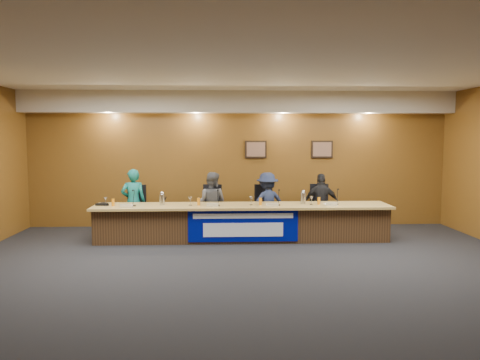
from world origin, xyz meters
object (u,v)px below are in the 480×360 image
object	(u,v)px
carafe_left	(162,200)
office_chair_c	(267,211)
office_chair_b	(212,212)
panelist_d	(321,203)
speakerphone	(103,204)
banner	(243,226)
office_chair_d	(320,211)
carafe_right	(303,198)
office_chair_a	(134,212)
dais_body	(242,223)
panelist_c	(267,203)
panelist_a	(133,202)
panelist_b	(212,203)

from	to	relation	value
carafe_left	office_chair_c	bearing A→B (deg)	18.49
office_chair_b	office_chair_c	distance (m)	1.23
panelist_d	carafe_left	bearing A→B (deg)	17.72
panelist_d	office_chair_b	world-z (taller)	panelist_d
carafe_left	speakerphone	world-z (taller)	carafe_left
office_chair_c	carafe_left	xyz separation A→B (m)	(-2.24, -0.75, 0.38)
banner	office_chair_d	world-z (taller)	banner
banner	office_chair_c	size ratio (longest dim) A/B	4.58
office_chair_b	carafe_right	world-z (taller)	carafe_right
panelist_d	speakerphone	xyz separation A→B (m)	(-4.66, -0.65, 0.11)
carafe_left	carafe_right	distance (m)	2.93
office_chair_a	dais_body	bearing A→B (deg)	-11.33
office_chair_a	office_chair_b	distance (m)	1.72
office_chair_b	carafe_right	xyz separation A→B (m)	(1.92, -0.74, 0.39)
banner	carafe_left	world-z (taller)	carafe_left
panelist_c	speakerphone	distance (m)	3.51
banner	panelist_a	size ratio (longest dim) A/B	1.51
banner	carafe_left	xyz separation A→B (m)	(-1.66, 0.41, 0.48)
panelist_b	carafe_right	world-z (taller)	panelist_b
panelist_c	panelist_d	distance (m)	1.22
office_chair_a	carafe_right	distance (m)	3.74
banner	office_chair_c	world-z (taller)	banner
panelist_a	panelist_b	distance (m)	1.72
panelist_b	panelist_d	size ratio (longest dim) A/B	1.03
office_chair_b	panelist_c	bearing A→B (deg)	-1.05
panelist_c	carafe_left	bearing A→B (deg)	-1.65
panelist_c	speakerphone	xyz separation A→B (m)	(-3.45, -0.65, 0.09)
office_chair_a	carafe_left	bearing A→B (deg)	-40.48
dais_body	panelist_d	bearing A→B (deg)	19.64
panelist_c	dais_body	bearing A→B (deg)	29.80
office_chair_b	speakerphone	size ratio (longest dim) A/B	1.50
dais_body	speakerphone	size ratio (longest dim) A/B	18.75
carafe_right	panelist_d	bearing A→B (deg)	50.71
dais_body	office_chair_a	xyz separation A→B (m)	(-2.36, 0.74, 0.13)
panelist_a	office_chair_c	distance (m)	2.96
panelist_c	office_chair_c	size ratio (longest dim) A/B	2.84
dais_body	panelist_a	distance (m)	2.48
office_chair_a	panelist_d	bearing A→B (deg)	4.76
panelist_d	carafe_right	size ratio (longest dim) A/B	5.61
dais_body	panelist_a	bearing A→B (deg)	164.77
panelist_c	office_chair_b	distance (m)	1.25
dais_body	speakerphone	xyz separation A→B (m)	(-2.86, -0.01, 0.43)
office_chair_b	office_chair_c	xyz separation A→B (m)	(1.23, 0.00, 0.00)
banner	panelist_c	distance (m)	1.25
office_chair_c	banner	bearing A→B (deg)	-131.60
dais_body	office_chair_b	xyz separation A→B (m)	(-0.65, 0.74, 0.13)
office_chair_a	office_chair_d	bearing A→B (deg)	6.13
banner	office_chair_b	xyz separation A→B (m)	(-0.65, 1.16, 0.10)
panelist_c	panelist_d	world-z (taller)	panelist_c
carafe_left	speakerphone	distance (m)	1.21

